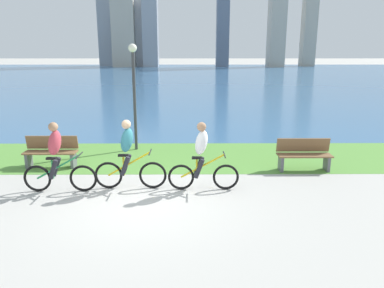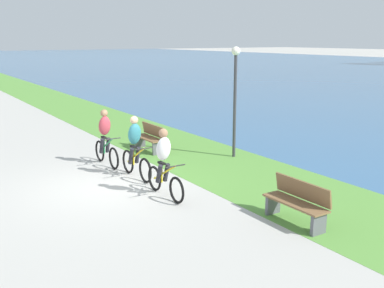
{
  "view_description": "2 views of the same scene",
  "coord_description": "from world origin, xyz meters",
  "px_view_note": "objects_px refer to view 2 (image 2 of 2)",
  "views": [
    {
      "loc": [
        1.08,
        -7.67,
        3.31
      ],
      "look_at": [
        1.13,
        1.31,
        1.01
      ],
      "focal_mm": 34.36,
      "sensor_mm": 36.0,
      "label": 1
    },
    {
      "loc": [
        10.61,
        -4.34,
        3.74
      ],
      "look_at": [
        1.61,
        1.41,
        1.27
      ],
      "focal_mm": 42.61,
      "sensor_mm": 36.0,
      "label": 2
    }
  ],
  "objects_px": {
    "cyclist_trailing": "(135,148)",
    "cyclist_distant_rear": "(105,138)",
    "lamppost_tall": "(235,85)",
    "bench_near_path": "(150,138)",
    "cyclist_lead": "(164,163)",
    "bench_far_along_path": "(297,202)"
  },
  "relations": [
    {
      "from": "cyclist_trailing",
      "to": "cyclist_distant_rear",
      "type": "relative_size",
      "value": 1.0
    },
    {
      "from": "lamppost_tall",
      "to": "cyclist_distant_rear",
      "type": "bearing_deg",
      "value": -108.64
    },
    {
      "from": "cyclist_trailing",
      "to": "bench_near_path",
      "type": "relative_size",
      "value": 1.17
    },
    {
      "from": "cyclist_trailing",
      "to": "cyclist_lead",
      "type": "bearing_deg",
      "value": -2.98
    },
    {
      "from": "lamppost_tall",
      "to": "cyclist_trailing",
      "type": "bearing_deg",
      "value": -84.56
    },
    {
      "from": "bench_far_along_path",
      "to": "cyclist_distant_rear",
      "type": "bearing_deg",
      "value": -165.88
    },
    {
      "from": "cyclist_trailing",
      "to": "lamppost_tall",
      "type": "relative_size",
      "value": 0.5
    },
    {
      "from": "cyclist_lead",
      "to": "bench_near_path",
      "type": "height_order",
      "value": "cyclist_lead"
    },
    {
      "from": "bench_far_along_path",
      "to": "lamppost_tall",
      "type": "bearing_deg",
      "value": 155.78
    },
    {
      "from": "cyclist_distant_rear",
      "to": "bench_near_path",
      "type": "height_order",
      "value": "cyclist_distant_rear"
    },
    {
      "from": "lamppost_tall",
      "to": "cyclist_lead",
      "type": "bearing_deg",
      "value": -60.57
    },
    {
      "from": "cyclist_lead",
      "to": "bench_far_along_path",
      "type": "relative_size",
      "value": 1.15
    },
    {
      "from": "cyclist_distant_rear",
      "to": "bench_near_path",
      "type": "xyz_separation_m",
      "value": [
        -0.89,
        1.96,
        -0.39
      ]
    },
    {
      "from": "cyclist_trailing",
      "to": "cyclist_distant_rear",
      "type": "bearing_deg",
      "value": -173.34
    },
    {
      "from": "bench_near_path",
      "to": "bench_far_along_path",
      "type": "distance_m",
      "value": 7.26
    },
    {
      "from": "bench_far_along_path",
      "to": "lamppost_tall",
      "type": "distance_m",
      "value": 5.86
    },
    {
      "from": "cyclist_distant_rear",
      "to": "bench_far_along_path",
      "type": "xyz_separation_m",
      "value": [
        6.36,
        1.6,
        -0.39
      ]
    },
    {
      "from": "bench_near_path",
      "to": "lamppost_tall",
      "type": "relative_size",
      "value": 0.43
    },
    {
      "from": "cyclist_lead",
      "to": "bench_near_path",
      "type": "distance_m",
      "value": 4.72
    },
    {
      "from": "cyclist_lead",
      "to": "lamppost_tall",
      "type": "distance_m",
      "value": 4.59
    },
    {
      "from": "cyclist_lead",
      "to": "cyclist_distant_rear",
      "type": "xyz_separation_m",
      "value": [
        -3.44,
        -0.1,
        0.01
      ]
    },
    {
      "from": "bench_near_path",
      "to": "cyclist_distant_rear",
      "type": "bearing_deg",
      "value": -65.7
    }
  ]
}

